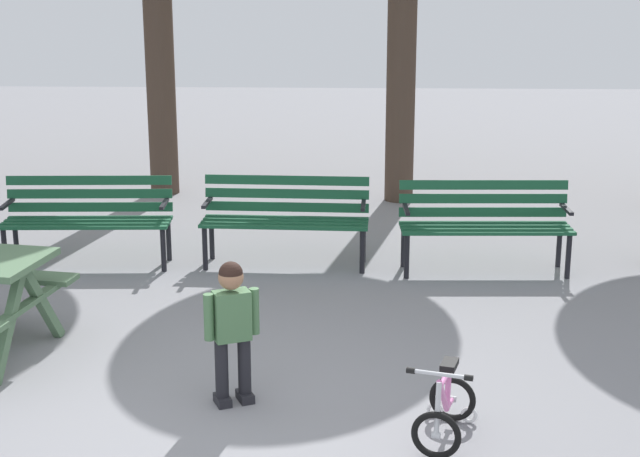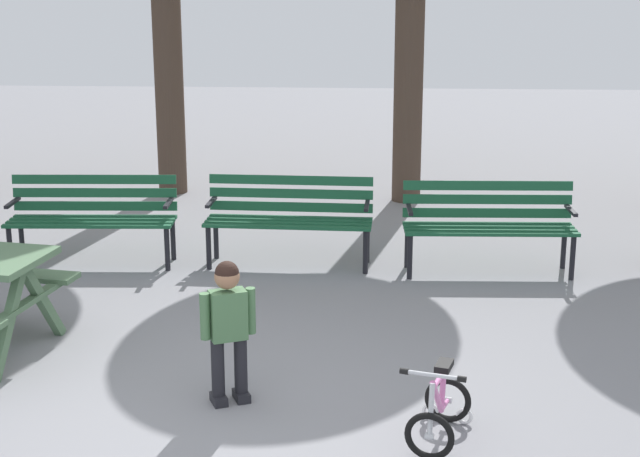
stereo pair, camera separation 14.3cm
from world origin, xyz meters
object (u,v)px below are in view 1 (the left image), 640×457
at_px(park_bench_far_left, 88,213).
at_px(kids_bicycle, 445,408).
at_px(park_bench_right, 484,218).
at_px(child_standing, 232,322).
at_px(park_bench_left, 286,213).

relative_size(park_bench_far_left, kids_bicycle, 2.61).
height_order(park_bench_right, child_standing, child_standing).
height_order(child_standing, kids_bicycle, child_standing).
bearing_deg(kids_bicycle, park_bench_left, 108.94).
distance_m(park_bench_left, child_standing, 3.14).
xyz_separation_m(park_bench_far_left, child_standing, (1.79, -3.06, 0.06)).
distance_m(child_standing, kids_bicycle, 1.48).
relative_size(park_bench_left, child_standing, 1.65).
bearing_deg(park_bench_right, child_standing, -123.85).
height_order(park_bench_right, kids_bicycle, park_bench_right).
relative_size(park_bench_far_left, park_bench_right, 1.00).
height_order(park_bench_far_left, kids_bicycle, park_bench_far_left).
bearing_deg(kids_bicycle, park_bench_far_left, 131.75).
xyz_separation_m(park_bench_left, park_bench_right, (1.89, -0.13, 0.00)).
distance_m(park_bench_right, kids_bicycle, 3.54).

